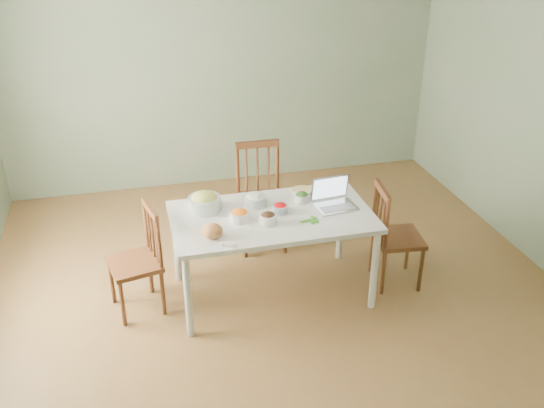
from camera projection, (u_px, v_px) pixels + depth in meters
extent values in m
cube|color=brown|center=(278.00, 294.00, 5.35)|extent=(5.00, 5.00, 0.00)
cube|color=gray|center=(223.00, 70.00, 6.89)|extent=(5.00, 0.00, 2.70)
cube|color=gray|center=(429.00, 369.00, 2.58)|extent=(5.00, 0.00, 2.70)
ellipsoid|color=tan|center=(212.00, 231.00, 4.68)|extent=(0.21, 0.21, 0.11)
cube|color=beige|center=(229.00, 245.00, 4.57)|extent=(0.10, 0.06, 0.03)
cylinder|color=#E5CC7C|center=(302.00, 191.00, 5.41)|extent=(0.24, 0.24, 0.02)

